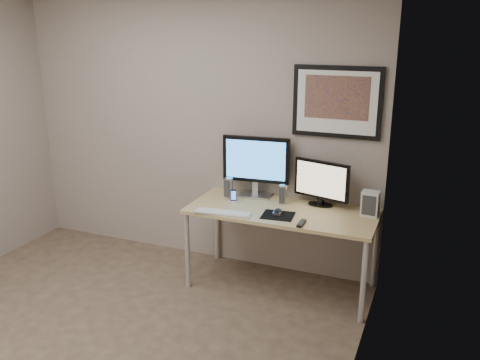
% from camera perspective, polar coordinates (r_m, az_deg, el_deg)
% --- Properties ---
extents(floor, '(3.60, 3.60, 0.00)m').
position_cam_1_polar(floor, '(4.04, -16.18, -17.37)').
color(floor, '#4A382E').
rests_on(floor, ground).
extents(room, '(3.60, 3.60, 3.60)m').
position_cam_1_polar(room, '(3.76, -14.04, 7.43)').
color(room, white).
rests_on(room, ground).
extents(desk, '(1.60, 0.70, 0.73)m').
position_cam_1_polar(desk, '(4.37, 4.74, -4.14)').
color(desk, '#997E4A').
rests_on(desk, floor).
extents(framed_art, '(0.75, 0.04, 0.60)m').
position_cam_1_polar(framed_art, '(4.36, 10.82, 8.59)').
color(framed_art, black).
rests_on(framed_art, room).
extents(monitor_large, '(0.61, 0.22, 0.56)m').
position_cam_1_polar(monitor_large, '(4.57, 1.80, 1.82)').
color(monitor_large, '#A4A4A9').
rests_on(monitor_large, desk).
extents(monitor_tv, '(0.50, 0.17, 0.40)m').
position_cam_1_polar(monitor_tv, '(4.42, 9.12, -0.23)').
color(monitor_tv, black).
rests_on(monitor_tv, desk).
extents(speaker_left, '(0.09, 0.09, 0.19)m').
position_cam_1_polar(speaker_left, '(4.60, -1.26, -0.88)').
color(speaker_left, '#A4A4A9').
rests_on(speaker_left, desk).
extents(speaker_right, '(0.08, 0.08, 0.17)m').
position_cam_1_polar(speaker_right, '(4.46, 4.82, -1.63)').
color(speaker_right, '#A4A4A9').
rests_on(speaker_right, desk).
extents(phone_dock, '(0.07, 0.07, 0.12)m').
position_cam_1_polar(phone_dock, '(4.49, -0.73, -1.80)').
color(phone_dock, black).
rests_on(phone_dock, desk).
extents(keyboard, '(0.49, 0.18, 0.02)m').
position_cam_1_polar(keyboard, '(4.25, -1.96, -3.67)').
color(keyboard, silver).
rests_on(keyboard, desk).
extents(mousepad, '(0.28, 0.26, 0.00)m').
position_cam_1_polar(mousepad, '(4.21, 4.29, -3.98)').
color(mousepad, black).
rests_on(mousepad, desk).
extents(mouse, '(0.07, 0.12, 0.04)m').
position_cam_1_polar(mouse, '(4.24, 4.24, -3.52)').
color(mouse, black).
rests_on(mouse, mousepad).
extents(remote, '(0.04, 0.16, 0.02)m').
position_cam_1_polar(remote, '(4.05, 6.91, -4.82)').
color(remote, black).
rests_on(remote, desk).
extents(fan_unit, '(0.15, 0.11, 0.21)m').
position_cam_1_polar(fan_unit, '(4.30, 14.42, -2.58)').
color(fan_unit, silver).
rests_on(fan_unit, desk).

